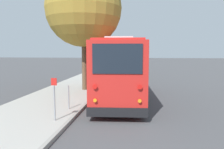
{
  "coord_description": "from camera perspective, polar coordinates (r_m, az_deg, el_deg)",
  "views": [
    {
      "loc": [
        -13.71,
        -0.99,
        2.8
      ],
      "look_at": [
        0.27,
        0.64,
        1.3
      ],
      "focal_mm": 35.0,
      "sensor_mm": 36.0,
      "label": 1
    }
  ],
  "objects": [
    {
      "name": "sidewalk_slab",
      "position": [
        14.74,
        -11.97,
        -4.71
      ],
      "size": [
        80.0,
        3.97,
        0.15
      ],
      "primitive_type": "cube",
      "color": "#A3A099",
      "rests_on": "ground"
    },
    {
      "name": "street_tree",
      "position": [
        15.64,
        -7.3,
        17.84
      ],
      "size": [
        5.13,
        5.13,
        8.84
      ],
      "color": "brown",
      "rests_on": "sidewalk_slab"
    },
    {
      "name": "sign_post_near",
      "position": [
        8.65,
        -14.81,
        -6.15
      ],
      "size": [
        0.06,
        0.22,
        1.65
      ],
      "color": "gray",
      "rests_on": "sidewalk_slab"
    },
    {
      "name": "parked_sedan_tan",
      "position": [
        28.52,
        3.64,
        1.63
      ],
      "size": [
        4.37,
        1.96,
        1.29
      ],
      "rotation": [
        0.0,
        0.0,
        0.05
      ],
      "color": "tan",
      "rests_on": "ground"
    },
    {
      "name": "parked_sedan_blue",
      "position": [
        35.37,
        4.19,
        2.51
      ],
      "size": [
        4.24,
        1.86,
        1.31
      ],
      "rotation": [
        0.0,
        0.0,
        0.02
      ],
      "color": "navy",
      "rests_on": "ground"
    },
    {
      "name": "curb_strip",
      "position": [
        14.22,
        -4.06,
        -4.98
      ],
      "size": [
        80.0,
        0.14,
        0.15
      ],
      "primitive_type": "cube",
      "color": "gray",
      "rests_on": "ground"
    },
    {
      "name": "parked_sedan_black",
      "position": [
        22.58,
        3.13,
        0.46
      ],
      "size": [
        4.47,
        2.08,
        1.28
      ],
      "rotation": [
        0.0,
        0.0,
        0.09
      ],
      "color": "black",
      "rests_on": "ground"
    },
    {
      "name": "ground_plane",
      "position": [
        14.03,
        2.49,
        -5.44
      ],
      "size": [
        160.0,
        160.0,
        0.0
      ],
      "primitive_type": "plane",
      "color": "#474749"
    },
    {
      "name": "shuttle_bus",
      "position": [
        12.72,
        1.98,
        1.89
      ],
      "size": [
        9.07,
        3.14,
        3.5
      ],
      "rotation": [
        0.0,
        0.0,
        0.06
      ],
      "color": "red",
      "rests_on": "ground"
    },
    {
      "name": "sign_post_far",
      "position": [
        10.29,
        -11.26,
        -5.83
      ],
      "size": [
        0.06,
        0.06,
        1.1
      ],
      "color": "gray",
      "rests_on": "sidewalk_slab"
    }
  ]
}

